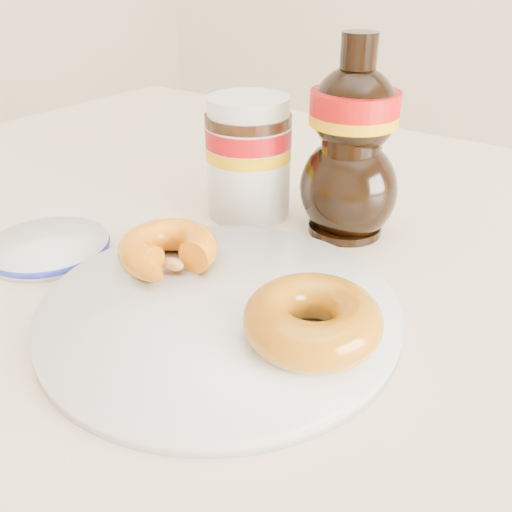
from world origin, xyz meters
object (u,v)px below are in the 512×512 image
Objects in this scene: donut_whole at (313,320)px; syrup_bottle at (352,140)px; donut_bitten at (168,249)px; nutella_jar at (249,153)px; dining_table at (339,333)px; plate at (219,310)px; blue_rim_saucer at (48,246)px; dark_jar at (245,132)px.

donut_whole is 0.22m from syrup_bottle.
nutella_jar reaches higher than donut_bitten.
plate is (-0.04, -0.14, 0.09)m from dining_table.
donut_bitten is at bearing -79.84° from nutella_jar.
plate is 0.09m from donut_whole.
plate is at bearing -178.69° from donut_whole.
dining_table is at bearing 39.42° from donut_bitten.
syrup_bottle is 1.66× the size of blue_rim_saucer.
blue_rim_saucer is (-0.13, -0.03, -0.02)m from donut_bitten.
blue_rim_saucer is (-0.24, -0.15, 0.09)m from dining_table.
dark_jar is at bearing 108.14° from donut_bitten.
donut_whole is (0.05, -0.14, 0.11)m from dining_table.
donut_bitten is at bearing -133.89° from dining_table.
syrup_bottle reaches higher than blue_rim_saucer.
syrup_bottle reaches higher than donut_whole.
plate is 3.27× the size of donut_bitten.
plate reaches higher than dining_table.
donut_bitten is 0.16m from nutella_jar.
donut_whole reaches higher than donut_bitten.
dining_table is 15.99× the size of donut_bitten.
syrup_bottle is (-0.08, 0.20, 0.07)m from donut_whole.
donut_whole is 0.29m from blue_rim_saucer.
dark_jar is (-0.25, 0.18, 0.12)m from dining_table.
dark_jar is (-0.22, 0.12, -0.06)m from syrup_bottle.
syrup_bottle is at bearing 88.38° from plate.
dining_table is 0.19m from syrup_bottle.
nutella_jar is at bearing 93.47° from donut_bitten.
dining_table is at bearing 108.34° from donut_whole.
nutella_jar reaches higher than dining_table.
syrup_bottle is 0.31m from blue_rim_saucer.
donut_whole is 0.77× the size of nutella_jar.
donut_whole is (0.16, -0.02, 0.00)m from donut_bitten.
syrup_bottle is (-0.03, 0.06, 0.18)m from dining_table.
donut_whole is 0.50× the size of syrup_bottle.
plate is at bearing -104.99° from dining_table.
blue_rim_saucer is at bearing -148.04° from dining_table.
nutella_jar is 0.23m from blue_rim_saucer.
donut_bitten is 1.08× the size of dark_jar.
plate is 0.38m from dark_jar.
nutella_jar is (-0.10, 0.18, 0.06)m from plate.
donut_whole is 0.26m from nutella_jar.
nutella_jar is (-0.14, 0.04, 0.15)m from dining_table.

